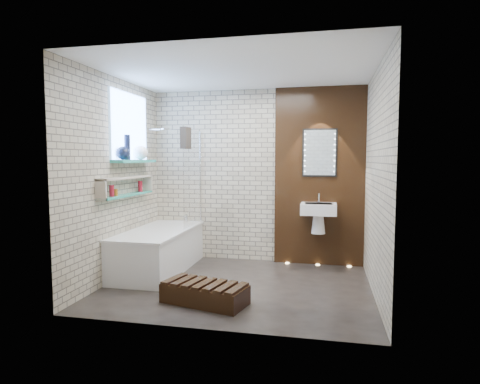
% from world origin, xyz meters
% --- Properties ---
extents(ground, '(3.20, 3.20, 0.00)m').
position_xyz_m(ground, '(0.00, 0.00, 0.00)').
color(ground, black).
rests_on(ground, ground).
extents(room_shell, '(3.24, 3.20, 2.60)m').
position_xyz_m(room_shell, '(0.00, 0.00, 1.30)').
color(room_shell, '#A19680').
rests_on(room_shell, ground).
extents(walnut_panel, '(1.30, 0.06, 2.60)m').
position_xyz_m(walnut_panel, '(0.95, 1.27, 1.30)').
color(walnut_panel, black).
rests_on(walnut_panel, ground).
extents(clerestory_window, '(0.18, 1.00, 0.94)m').
position_xyz_m(clerestory_window, '(-1.57, 0.35, 1.90)').
color(clerestory_window, '#7FADE0').
rests_on(clerestory_window, room_shell).
extents(display_niche, '(0.14, 1.30, 0.26)m').
position_xyz_m(display_niche, '(-1.53, 0.15, 1.20)').
color(display_niche, teal).
rests_on(display_niche, room_shell).
extents(bathtub, '(0.79, 1.74, 0.70)m').
position_xyz_m(bathtub, '(-1.22, 0.45, 0.29)').
color(bathtub, white).
rests_on(bathtub, ground).
extents(bath_screen, '(0.01, 0.78, 1.40)m').
position_xyz_m(bath_screen, '(-0.87, 0.89, 1.28)').
color(bath_screen, white).
rests_on(bath_screen, bathtub).
extents(towel, '(0.09, 0.23, 0.30)m').
position_xyz_m(towel, '(-0.87, 0.61, 1.85)').
color(towel, black).
rests_on(towel, bath_screen).
extents(shower_head, '(0.18, 0.18, 0.02)m').
position_xyz_m(shower_head, '(-1.30, 0.95, 2.00)').
color(shower_head, silver).
rests_on(shower_head, room_shell).
extents(washbasin, '(0.50, 0.36, 0.58)m').
position_xyz_m(washbasin, '(0.95, 1.07, 0.79)').
color(washbasin, white).
rests_on(washbasin, walnut_panel).
extents(led_mirror, '(0.50, 0.02, 0.70)m').
position_xyz_m(led_mirror, '(0.95, 1.23, 1.65)').
color(led_mirror, black).
rests_on(led_mirror, walnut_panel).
extents(walnut_step, '(0.98, 0.61, 0.20)m').
position_xyz_m(walnut_step, '(-0.22, -0.66, 0.10)').
color(walnut_step, black).
rests_on(walnut_step, ground).
extents(niche_bottles, '(0.06, 0.84, 0.15)m').
position_xyz_m(niche_bottles, '(-1.53, 0.12, 1.17)').
color(niche_bottles, '#B1691B').
rests_on(niche_bottles, display_niche).
extents(sill_vases, '(0.20, 0.69, 0.33)m').
position_xyz_m(sill_vases, '(-1.50, 0.28, 1.65)').
color(sill_vases, '#161F3E').
rests_on(sill_vases, clerestory_window).
extents(floor_uplights, '(0.96, 0.06, 0.01)m').
position_xyz_m(floor_uplights, '(0.95, 1.20, 0.01)').
color(floor_uplights, '#FFD899').
rests_on(floor_uplights, ground).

